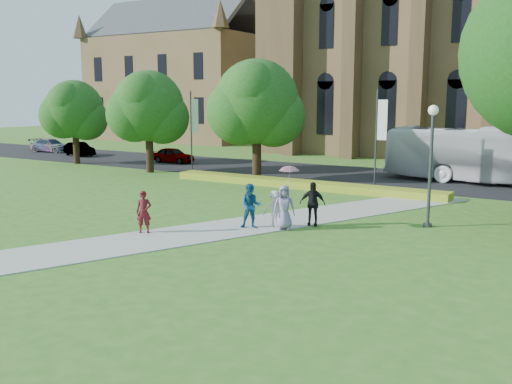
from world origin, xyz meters
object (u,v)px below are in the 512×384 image
Objects in this scene: car_2 at (51,145)px; streetlamp at (431,151)px; car_0 at (173,155)px; tour_coach at (490,155)px; pedestrian_0 at (144,212)px; car_1 at (79,149)px.

streetlamp is at bearing -114.71° from car_2.
streetlamp is at bearing -118.53° from car_0.
tour_coach is at bearing 89.52° from streetlamp.
tour_coach reaches higher than pedestrian_0.
car_2 is at bearing 92.01° from car_1.
car_0 is (-25.01, -1.46, -1.19)m from tour_coach.
streetlamp is 38.54m from car_1.
car_1 is at bearing 160.26° from streetlamp.
streetlamp is 1.37× the size of car_0.
car_1 is 5.57m from car_2.
car_0 is 25.46m from pedestrian_0.
pedestrian_0 is (26.51, -20.30, 0.25)m from car_1.
pedestrian_0 reaches higher than car_2.
car_1 is at bearing -107.89° from car_2.
pedestrian_0 is at bearing -129.84° from car_2.
streetlamp is 44.05m from car_2.
pedestrian_0 is at bearing 158.09° from tour_coach.
streetlamp is 12.37m from pedestrian_0.
pedestrian_0 is (31.96, -21.45, 0.23)m from car_2.
car_1 is at bearing 89.75° from car_0.
car_1 is 2.22× the size of pedestrian_0.
car_0 is 16.78m from car_2.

